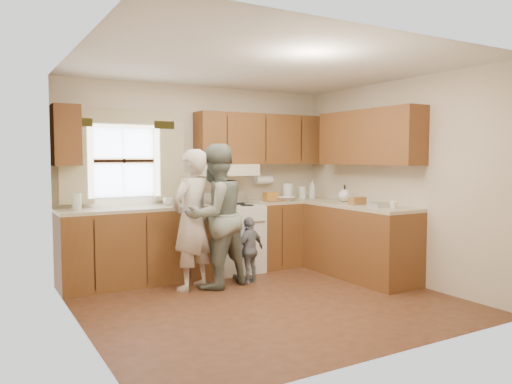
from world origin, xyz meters
TOP-DOWN VIEW (x-y plane):
  - room at (0.00, 0.00)m, footprint 3.80×3.80m
  - kitchen_fixtures at (0.61, 1.08)m, footprint 3.80×2.25m
  - stove at (0.30, 1.44)m, footprint 0.76×0.67m
  - woman_left at (-0.51, 0.85)m, footprint 0.71×0.62m
  - woman_right at (-0.22, 0.81)m, footprint 0.97×0.85m
  - child at (0.22, 0.76)m, footprint 0.52×0.37m

SIDE VIEW (x-z plane):
  - child at x=0.22m, z-range 0.00..0.82m
  - stove at x=0.30m, z-range -0.07..1.00m
  - woman_left at x=-0.51m, z-range 0.00..1.64m
  - kitchen_fixtures at x=0.61m, z-range -0.24..1.91m
  - woman_right at x=-0.22m, z-range 0.00..1.71m
  - room at x=0.00m, z-range -0.65..3.15m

